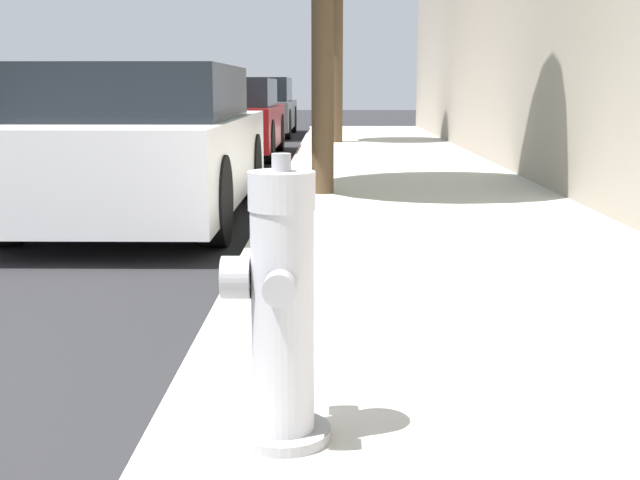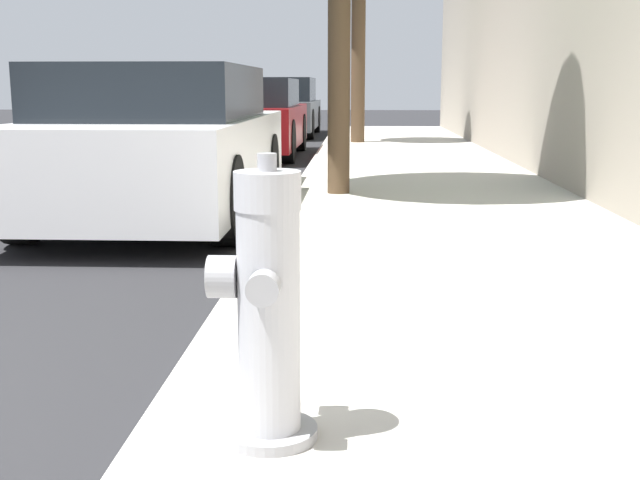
{
  "view_description": "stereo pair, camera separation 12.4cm",
  "coord_description": "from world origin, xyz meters",
  "px_view_note": "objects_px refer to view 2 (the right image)",
  "views": [
    {
      "loc": [
        2.52,
        -2.39,
        1.21
      ],
      "look_at": [
        2.47,
        1.15,
        0.53
      ],
      "focal_mm": 45.0,
      "sensor_mm": 36.0,
      "label": 1
    },
    {
      "loc": [
        2.64,
        -2.38,
        1.21
      ],
      "look_at": [
        2.47,
        1.15,
        0.53
      ],
      "focal_mm": 45.0,
      "sensor_mm": 36.0,
      "label": 2
    }
  ],
  "objects_px": {
    "fire_hydrant": "(267,310)",
    "parked_car_far": "(282,108)",
    "parked_car_mid": "(247,118)",
    "parked_car_near": "(163,144)"
  },
  "relations": [
    {
      "from": "fire_hydrant",
      "to": "parked_car_far",
      "type": "xyz_separation_m",
      "value": [
        -1.67,
        17.74,
        0.15
      ]
    },
    {
      "from": "fire_hydrant",
      "to": "parked_car_far",
      "type": "relative_size",
      "value": 0.19
    },
    {
      "from": "fire_hydrant",
      "to": "parked_car_mid",
      "type": "relative_size",
      "value": 0.22
    },
    {
      "from": "parked_car_near",
      "to": "parked_car_mid",
      "type": "relative_size",
      "value": 1.06
    },
    {
      "from": "parked_car_near",
      "to": "fire_hydrant",
      "type": "bearing_deg",
      "value": -72.88
    },
    {
      "from": "fire_hydrant",
      "to": "parked_car_mid",
      "type": "bearing_deg",
      "value": 98.23
    },
    {
      "from": "parked_car_mid",
      "to": "fire_hydrant",
      "type": "bearing_deg",
      "value": -81.77
    },
    {
      "from": "fire_hydrant",
      "to": "parked_car_near",
      "type": "height_order",
      "value": "parked_car_near"
    },
    {
      "from": "parked_car_near",
      "to": "parked_car_far",
      "type": "relative_size",
      "value": 0.95
    },
    {
      "from": "parked_car_mid",
      "to": "parked_car_far",
      "type": "distance_m",
      "value": 6.06
    }
  ]
}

